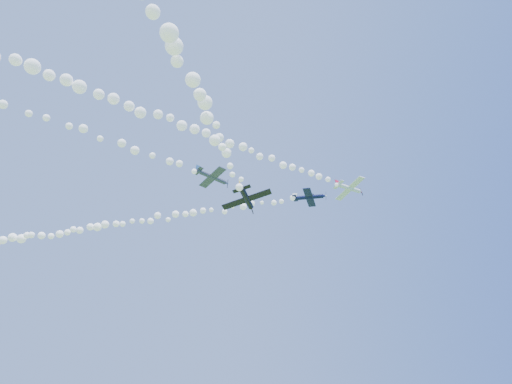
{
  "coord_description": "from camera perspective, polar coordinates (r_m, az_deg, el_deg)",
  "views": [
    {
      "loc": [
        -5.12,
        -72.19,
        5.82
      ],
      "look_at": [
        4.33,
        -5.69,
        45.89
      ],
      "focal_mm": 30.0,
      "sensor_mm": 36.0,
      "label": 1
    }
  ],
  "objects": [
    {
      "name": "plane_white",
      "position": [
        97.98,
        12.35,
        0.5
      ],
      "size": [
        7.8,
        8.18,
        2.47
      ],
      "rotation": [
        -0.22,
        -0.07,
        0.44
      ],
      "color": "white"
    },
    {
      "name": "smoke_trail_white",
      "position": [
        78.45,
        -9.91,
        8.82
      ],
      "size": [
        70.13,
        34.23,
        3.31
      ],
      "primitive_type": null,
      "color": "white"
    },
    {
      "name": "plane_navy",
      "position": [
        84.33,
        7.12,
        -0.68
      ],
      "size": [
        6.74,
        7.15,
        2.47
      ],
      "rotation": [
        -0.02,
        0.06,
        -0.41
      ],
      "color": "#0D123A"
    },
    {
      "name": "smoke_trail_navy",
      "position": [
        97.1,
        -16.77,
        -3.92
      ],
      "size": [
        69.49,
        31.82,
        2.72
      ],
      "primitive_type": null,
      "color": "white"
    },
    {
      "name": "plane_grey",
      "position": [
        76.95,
        -5.86,
        2.01
      ],
      "size": [
        6.68,
        7.08,
        2.54
      ],
      "rotation": [
        -0.03,
        0.07,
        0.47
      ],
      "color": "#3C4058"
    },
    {
      "name": "plane_black",
      "position": [
        64.14,
        -1.26,
        -0.89
      ],
      "size": [
        7.49,
        7.25,
        2.3
      ],
      "rotation": [
        -0.26,
        -0.04,
        1.22
      ],
      "color": "black"
    }
  ]
}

